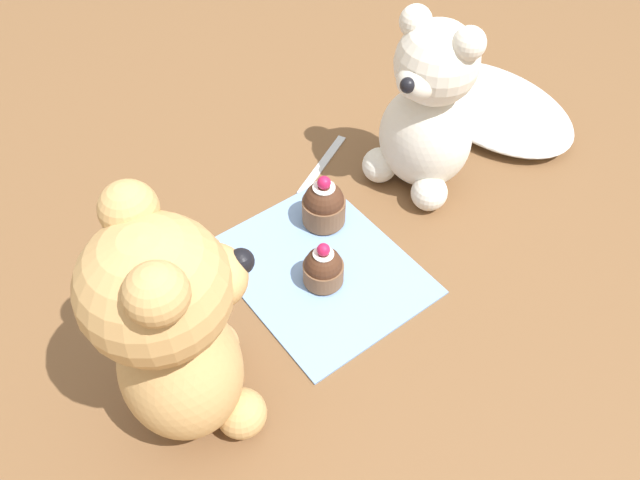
# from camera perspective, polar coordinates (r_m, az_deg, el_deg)

# --- Properties ---
(ground_plane) EXTENTS (4.00, 4.00, 0.00)m
(ground_plane) POSITION_cam_1_polar(r_m,az_deg,el_deg) (0.78, 0.00, -2.69)
(ground_plane) COLOR brown
(knitted_placemat) EXTENTS (0.25, 0.20, 0.01)m
(knitted_placemat) POSITION_cam_1_polar(r_m,az_deg,el_deg) (0.78, 0.00, -2.56)
(knitted_placemat) COLOR #7A9ED1
(knitted_placemat) RESTS_ON ground_plane
(tulle_cloth) EXTENTS (0.27, 0.19, 0.04)m
(tulle_cloth) POSITION_cam_1_polar(r_m,az_deg,el_deg) (1.03, 15.55, 11.71)
(tulle_cloth) COLOR white
(tulle_cloth) RESTS_ON ground_plane
(teddy_bear_cream) EXTENTS (0.15, 0.14, 0.25)m
(teddy_bear_cream) POSITION_cam_1_polar(r_m,az_deg,el_deg) (0.83, 9.76, 11.28)
(teddy_bear_cream) COLOR silver
(teddy_bear_cream) RESTS_ON ground_plane
(teddy_bear_tan) EXTENTS (0.16, 0.16, 0.28)m
(teddy_bear_tan) POSITION_cam_1_polar(r_m,az_deg,el_deg) (0.58, -13.18, -8.14)
(teddy_bear_tan) COLOR tan
(teddy_bear_tan) RESTS_ON ground_plane
(cupcake_near_cream_bear) EXTENTS (0.06, 0.06, 0.08)m
(cupcake_near_cream_bear) POSITION_cam_1_polar(r_m,az_deg,el_deg) (0.81, 0.35, 3.26)
(cupcake_near_cream_bear) COLOR brown
(cupcake_near_cream_bear) RESTS_ON knitted_placemat
(cupcake_near_tan_bear) EXTENTS (0.05, 0.05, 0.06)m
(cupcake_near_tan_bear) POSITION_cam_1_polar(r_m,az_deg,el_deg) (0.75, 0.31, -2.54)
(cupcake_near_tan_bear) COLOR brown
(cupcake_near_tan_bear) RESTS_ON knitted_placemat
(teaspoon) EXTENTS (0.07, 0.13, 0.01)m
(teaspoon) POSITION_cam_1_polar(r_m,az_deg,el_deg) (0.91, 0.20, 6.98)
(teaspoon) COLOR silver
(teaspoon) RESTS_ON ground_plane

